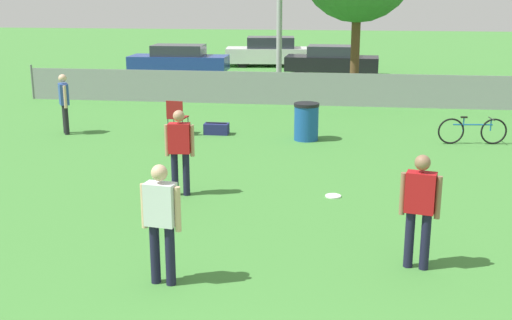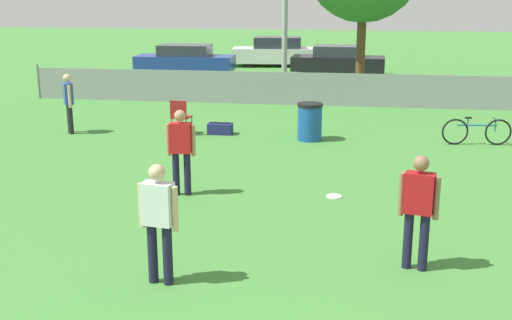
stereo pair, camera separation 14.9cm
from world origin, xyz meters
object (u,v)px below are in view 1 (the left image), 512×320
object	(u,v)px
folding_chair_sideline	(177,115)
bicycle_sideline	(472,131)
player_thrower_red	(420,204)
frisbee_disc	(333,196)
player_receiver_white	(161,216)
trash_bin	(306,121)
parked_car_blue	(179,60)
gear_bag_sideline	(216,129)
spectator_in_blue	(64,100)
parked_car_dark	(332,61)
player_defender_red	(180,147)
parked_car_white	(271,52)

from	to	relation	value
folding_chair_sideline	bicycle_sideline	world-z (taller)	folding_chair_sideline
player_thrower_red	frisbee_disc	xyz separation A→B (m)	(-1.21, 3.05, -0.93)
player_receiver_white	frisbee_disc	size ratio (longest dim) A/B	5.44
player_receiver_white	trash_bin	size ratio (longest dim) A/B	1.69
parked_car_blue	gear_bag_sideline	bearing A→B (deg)	-72.32
frisbee_disc	bicycle_sideline	bearing A→B (deg)	54.76
player_receiver_white	parked_car_blue	distance (m)	21.79
player_thrower_red	spectator_in_blue	distance (m)	11.36
player_receiver_white	parked_car_dark	size ratio (longest dim) A/B	0.39
player_receiver_white	gear_bag_sideline	bearing A→B (deg)	105.41
player_defender_red	player_thrower_red	world-z (taller)	same
folding_chair_sideline	parked_car_blue	distance (m)	12.72
parked_car_dark	parked_car_white	bearing A→B (deg)	136.72
trash_bin	gear_bag_sideline	bearing A→B (deg)	171.61
trash_bin	parked_car_white	size ratio (longest dim) A/B	0.21
gear_bag_sideline	trash_bin	bearing A→B (deg)	-8.39
player_thrower_red	frisbee_disc	bearing A→B (deg)	125.19
parked_car_dark	parked_car_blue	bearing A→B (deg)	-171.46
player_defender_red	trash_bin	distance (m)	5.38
trash_bin	bicycle_sideline	bearing A→B (deg)	1.47
frisbee_disc	bicycle_sideline	distance (m)	5.84
folding_chair_sideline	trash_bin	world-z (taller)	trash_bin
trash_bin	player_receiver_white	bearing A→B (deg)	-98.82
trash_bin	parked_car_white	world-z (taller)	parked_car_white
trash_bin	parked_car_dark	size ratio (longest dim) A/B	0.23
parked_car_white	folding_chair_sideline	bearing A→B (deg)	-98.22
player_receiver_white	folding_chair_sideline	distance (m)	9.07
player_thrower_red	folding_chair_sideline	distance (m)	9.58
player_thrower_red	trash_bin	size ratio (longest dim) A/B	1.69
player_thrower_red	player_defender_red	bearing A→B (deg)	159.38
player_thrower_red	bicycle_sideline	world-z (taller)	player_thrower_red
frisbee_disc	parked_car_dark	xyz separation A→B (m)	(-0.46, 17.87, 0.65)
frisbee_disc	bicycle_sideline	size ratio (longest dim) A/B	0.17
player_receiver_white	parked_car_blue	bearing A→B (deg)	112.48
spectator_in_blue	parked_car_white	world-z (taller)	spectator_in_blue
folding_chair_sideline	frisbee_disc	bearing A→B (deg)	138.67
player_receiver_white	spectator_in_blue	bearing A→B (deg)	129.52
parked_car_blue	parked_car_white	world-z (taller)	parked_car_white
player_thrower_red	player_receiver_white	bearing A→B (deg)	-150.46
spectator_in_blue	parked_car_blue	size ratio (longest dim) A/B	0.36
spectator_in_blue	parked_car_dark	world-z (taller)	spectator_in_blue
bicycle_sideline	spectator_in_blue	bearing A→B (deg)	175.21
player_defender_red	bicycle_sideline	bearing A→B (deg)	33.89
gear_bag_sideline	parked_car_white	bearing A→B (deg)	91.39
spectator_in_blue	frisbee_disc	xyz separation A→B (m)	(7.26, -4.51, -0.91)
trash_bin	player_defender_red	bearing A→B (deg)	-112.59
folding_chair_sideline	trash_bin	bearing A→B (deg)	-175.30
player_defender_red	trash_bin	xyz separation A→B (m)	(2.06, 4.95, -0.45)
player_thrower_red	trash_bin	bearing A→B (deg)	118.17
parked_car_blue	parked_car_dark	bearing A→B (deg)	4.82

